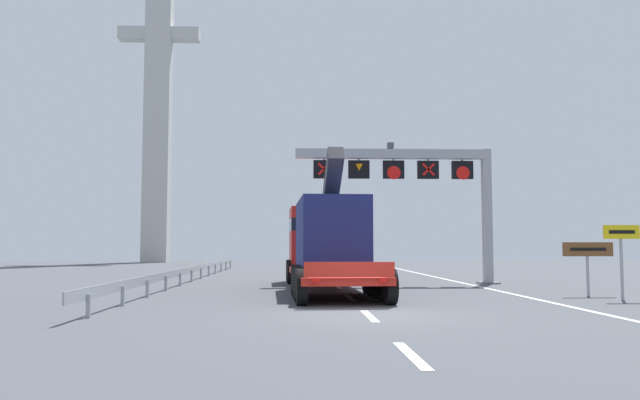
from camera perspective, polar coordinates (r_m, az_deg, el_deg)
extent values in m
plane|color=#424449|center=(16.40, 4.35, -10.49)|extent=(112.00, 112.00, 0.00)
cube|color=silver|center=(10.52, 8.39, -13.94)|extent=(0.20, 2.60, 0.01)
cube|color=silver|center=(16.05, 4.59, -10.60)|extent=(0.20, 2.60, 0.01)
cube|color=silver|center=(21.63, 2.77, -8.96)|extent=(0.20, 2.60, 0.01)
cube|color=silver|center=(27.23, 1.71, -7.99)|extent=(0.20, 2.60, 0.01)
cube|color=silver|center=(32.85, 1.01, -7.35)|extent=(0.20, 2.60, 0.01)
cube|color=silver|center=(38.47, 0.52, -6.90)|extent=(0.20, 2.60, 0.01)
cube|color=silver|center=(44.10, 0.15, -6.56)|extent=(0.20, 2.60, 0.01)
cube|color=silver|center=(49.73, -0.13, -6.30)|extent=(0.20, 2.60, 0.01)
cube|color=silver|center=(55.36, -0.36, -6.09)|extent=(0.20, 2.60, 0.01)
cube|color=silver|center=(60.99, -0.54, -5.92)|extent=(0.20, 2.60, 0.01)
cube|color=silver|center=(66.62, -0.69, -5.78)|extent=(0.20, 2.60, 0.01)
cube|color=silver|center=(72.25, -0.82, -5.66)|extent=(0.20, 2.60, 0.01)
cube|color=silver|center=(77.89, -0.93, -5.56)|extent=(0.20, 2.60, 0.01)
cube|color=silver|center=(29.39, 13.76, -7.60)|extent=(0.20, 63.00, 0.01)
cube|color=#9EA0A5|center=(30.64, 15.11, -1.44)|extent=(0.40, 0.40, 6.42)
cube|color=slate|center=(30.66, 15.23, -7.37)|extent=(0.90, 0.90, 0.08)
cube|color=#9EA0A5|center=(29.90, 6.76, 4.21)|extent=(9.36, 0.44, 0.44)
cube|color=#4C4C51|center=(29.94, 6.48, 4.98)|extent=(0.28, 0.40, 0.28)
cube|color=black|center=(30.50, 12.95, 2.70)|extent=(1.01, 0.24, 0.86)
cube|color=#9EA0A5|center=(30.56, 12.94, 3.60)|extent=(0.08, 0.08, 0.16)
cone|color=red|center=(30.35, 13.02, 2.44)|extent=(0.64, 0.02, 0.64)
cube|color=black|center=(30.10, 9.90, 2.75)|extent=(1.01, 0.24, 0.86)
cube|color=#9EA0A5|center=(30.16, 9.89, 3.65)|extent=(0.08, 0.08, 0.16)
cube|color=red|center=(29.98, 9.95, 2.78)|extent=(0.61, 0.02, 0.61)
cube|color=red|center=(29.98, 9.95, 2.78)|extent=(0.61, 0.02, 0.61)
cube|color=black|center=(29.80, 6.77, 2.79)|extent=(1.01, 0.24, 0.86)
cube|color=#9EA0A5|center=(29.86, 6.76, 3.70)|extent=(0.08, 0.08, 0.16)
cone|color=red|center=(29.65, 6.81, 2.52)|extent=(0.64, 0.02, 0.64)
cube|color=black|center=(29.58, 3.59, 2.82)|extent=(1.01, 0.24, 0.86)
cube|color=#9EA0A5|center=(29.64, 3.59, 3.74)|extent=(0.08, 0.08, 0.16)
cone|color=orange|center=(29.46, 3.62, 3.01)|extent=(0.36, 0.36, 0.30)
cube|color=black|center=(29.46, 0.37, 2.84)|extent=(1.01, 0.24, 0.86)
cube|color=#9EA0A5|center=(29.52, 0.37, 3.76)|extent=(0.08, 0.08, 0.16)
cube|color=red|center=(29.33, 0.38, 2.87)|extent=(0.61, 0.02, 0.61)
cube|color=red|center=(29.33, 0.38, 2.87)|extent=(0.61, 0.02, 0.61)
cube|color=red|center=(23.40, 1.04, -6.83)|extent=(3.23, 10.51, 0.24)
cube|color=red|center=(18.15, 2.72, -6.41)|extent=(2.66, 0.19, 0.44)
cylinder|color=black|center=(18.83, -1.70, -8.01)|extent=(0.37, 1.11, 1.10)
cylinder|color=black|center=(19.16, 6.47, -7.92)|extent=(0.37, 1.11, 1.10)
cylinder|color=black|center=(19.87, -1.86, -7.81)|extent=(0.37, 1.11, 1.10)
cylinder|color=black|center=(20.19, 5.88, -7.74)|extent=(0.37, 1.11, 1.10)
cylinder|color=black|center=(20.92, -2.01, -7.63)|extent=(0.37, 1.11, 1.10)
cylinder|color=black|center=(21.22, 5.36, -7.57)|extent=(0.37, 1.11, 1.10)
cylinder|color=black|center=(21.97, -2.14, -7.47)|extent=(0.37, 1.11, 1.10)
cylinder|color=black|center=(22.25, 4.88, -7.42)|extent=(0.37, 1.11, 1.10)
cylinder|color=black|center=(23.01, -2.26, -7.32)|extent=(0.37, 1.11, 1.10)
cylinder|color=black|center=(23.29, 4.45, -7.28)|extent=(0.37, 1.11, 1.10)
cube|color=red|center=(30.45, -0.31, -3.66)|extent=(2.71, 3.31, 3.10)
cube|color=black|center=(30.47, -0.31, -2.35)|extent=(2.74, 3.33, 0.60)
cylinder|color=black|center=(31.28, -2.81, -6.51)|extent=(0.39, 1.11, 1.10)
cylinder|color=black|center=(31.48, 1.91, -6.50)|extent=(0.39, 1.11, 1.10)
cylinder|color=black|center=(29.29, -2.67, -6.66)|extent=(0.39, 1.11, 1.10)
cylinder|color=black|center=(29.49, 2.37, -6.65)|extent=(0.39, 1.11, 1.10)
cube|color=navy|center=(23.78, 0.94, -3.25)|extent=(2.62, 5.82, 2.70)
cube|color=#2D2D33|center=(23.04, 1.14, 1.64)|extent=(0.68, 2.96, 2.29)
cube|color=red|center=(18.02, -0.37, -7.38)|extent=(0.20, 0.07, 0.12)
cube|color=red|center=(18.27, 5.82, -7.32)|extent=(0.20, 0.07, 0.12)
cylinder|color=#9EA0A5|center=(22.78, 25.98, -5.20)|extent=(0.10, 0.10, 2.47)
cube|color=yellow|center=(22.72, 25.97, -2.66)|extent=(1.21, 0.06, 0.46)
cube|color=black|center=(22.69, 26.01, -2.66)|extent=(0.87, 0.01, 0.12)
cylinder|color=#9EA0A5|center=(24.35, 23.40, -5.85)|extent=(0.10, 0.10, 1.92)
cube|color=brown|center=(24.28, 23.41, -4.18)|extent=(1.83, 0.06, 0.50)
cube|color=black|center=(24.25, 23.44, -4.18)|extent=(1.32, 0.01, 0.12)
cube|color=#999EA3|center=(33.13, -11.38, -6.22)|extent=(0.04, 37.00, 0.32)
cube|color=#999EA3|center=(16.61, -20.52, -9.11)|extent=(0.10, 0.10, 0.60)
cube|color=#999EA3|center=(19.56, -17.68, -8.41)|extent=(0.10, 0.10, 0.60)
cube|color=#999EA3|center=(22.54, -15.59, -7.87)|extent=(0.10, 0.10, 0.60)
cube|color=#999EA3|center=(25.55, -14.00, -7.46)|extent=(0.10, 0.10, 0.60)
cube|color=#999EA3|center=(28.57, -12.74, -7.13)|extent=(0.10, 0.10, 0.60)
cube|color=#999EA3|center=(31.61, -11.73, -6.86)|extent=(0.10, 0.10, 0.60)
cube|color=#999EA3|center=(34.65, -10.89, -6.63)|extent=(0.10, 0.10, 0.60)
cube|color=#999EA3|center=(37.70, -10.19, -6.44)|extent=(0.10, 0.10, 0.60)
cube|color=#999EA3|center=(40.76, -9.60, -6.28)|extent=(0.10, 0.10, 0.60)
cube|color=#999EA3|center=(43.81, -9.09, -6.14)|extent=(0.10, 0.10, 0.60)
cube|color=#999EA3|center=(46.88, -8.64, -6.02)|extent=(0.10, 0.10, 0.60)
cube|color=#999EA3|center=(49.94, -8.25, -5.91)|extent=(0.10, 0.10, 0.60)
cube|color=#B7B7B2|center=(73.14, -14.62, 10.83)|extent=(2.80, 2.00, 41.29)
cube|color=#B7B7B2|center=(74.57, -14.55, 14.51)|extent=(9.00, 1.60, 1.40)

